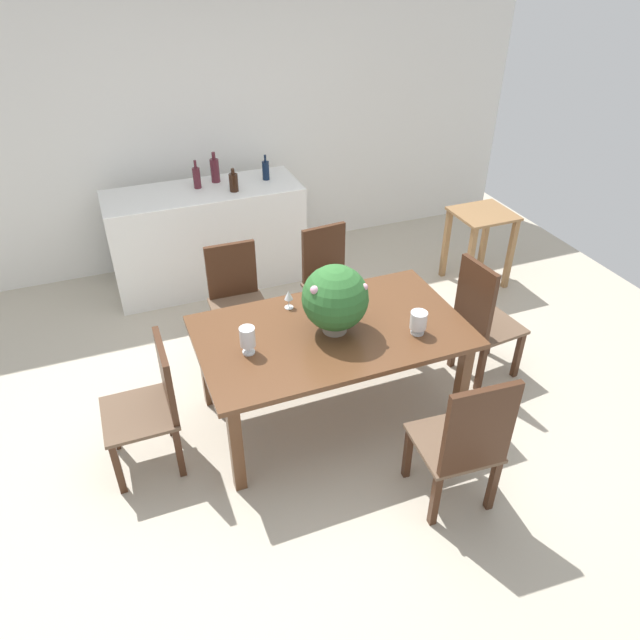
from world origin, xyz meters
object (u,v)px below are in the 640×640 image
object	(u,v)px
chair_near_right	(466,441)
crystal_vase_left	(248,338)
chair_foot_end	(481,318)
wine_glass	(289,296)
wine_bottle_green	(215,170)
wine_bottle_dark	(234,182)
chair_far_left	(236,295)
flower_centerpiece	(335,299)
wine_bottle_tall	(266,170)
side_table	(480,232)
chair_head_end	(153,400)
crystal_vase_center_near	(418,321)
chair_far_right	(328,276)
dining_table	(332,340)
wine_bottle_amber	(197,177)
kitchen_counter	(208,237)

from	to	relation	value
chair_near_right	crystal_vase_left	size ratio (longest dim) A/B	5.41
chair_foot_end	wine_glass	world-z (taller)	chair_foot_end
wine_bottle_green	wine_bottle_dark	distance (m)	0.31
chair_far_left	flower_centerpiece	world-z (taller)	flower_centerpiece
chair_foot_end	chair_far_left	world-z (taller)	chair_foot_end
chair_foot_end	crystal_vase_left	xyz separation A→B (m)	(-1.81, -0.03, 0.31)
chair_foot_end	wine_bottle_green	distance (m)	2.82
wine_bottle_tall	side_table	xyz separation A→B (m)	(1.82, -0.99, -0.52)
chair_head_end	crystal_vase_center_near	xyz separation A→B (m)	(1.74, -0.25, 0.33)
chair_far_right	chair_near_right	world-z (taller)	chair_near_right
chair_far_left	wine_bottle_green	distance (m)	1.44
chair_near_right	side_table	bearing A→B (deg)	-121.56
flower_centerpiece	wine_bottle_dark	world-z (taller)	flower_centerpiece
chair_far_left	wine_bottle_green	world-z (taller)	wine_bottle_green
chair_foot_end	chair_head_end	size ratio (longest dim) A/B	1.12
dining_table	crystal_vase_center_near	bearing A→B (deg)	-25.45
chair_near_right	wine_bottle_amber	size ratio (longest dim) A/B	3.97
wine_bottle_dark	wine_bottle_tall	bearing A→B (deg)	25.62
wine_bottle_amber	chair_far_left	bearing A→B (deg)	-89.72
wine_bottle_tall	wine_bottle_green	xyz separation A→B (m)	(-0.46, 0.12, 0.02)
chair_far_right	wine_bottle_amber	bearing A→B (deg)	118.11
crystal_vase_center_near	wine_bottle_amber	xyz separation A→B (m)	(-0.93, 2.52, 0.23)
dining_table	chair_far_left	world-z (taller)	chair_far_left
chair_near_right	wine_bottle_tall	world-z (taller)	wine_bottle_tall
crystal_vase_center_near	wine_bottle_tall	world-z (taller)	wine_bottle_tall
chair_far_left	side_table	bearing A→B (deg)	5.85
dining_table	kitchen_counter	distance (m)	2.25
chair_far_right	kitchen_counter	size ratio (longest dim) A/B	0.52
wine_bottle_tall	side_table	bearing A→B (deg)	-28.60
side_table	wine_bottle_amber	bearing A→B (deg)	157.59
chair_head_end	wine_bottle_green	bearing A→B (deg)	156.97
crystal_vase_center_near	side_table	bearing A→B (deg)	44.07
flower_centerpiece	wine_bottle_tall	distance (m)	2.27
kitchen_counter	side_table	bearing A→B (deg)	-21.38
wine_bottle_green	chair_foot_end	bearing A→B (deg)	-58.72
chair_far_left	wine_bottle_amber	world-z (taller)	wine_bottle_amber
side_table	wine_bottle_tall	bearing A→B (deg)	151.40
chair_near_right	crystal_vase_center_near	size ratio (longest dim) A/B	6.29
wine_bottle_tall	side_table	distance (m)	2.14
flower_centerpiece	crystal_vase_center_near	distance (m)	0.57
wine_bottle_tall	wine_bottle_green	bearing A→B (deg)	165.80
kitchen_counter	wine_bottle_tall	xyz separation A→B (m)	(0.63, 0.03, 0.58)
crystal_vase_left	dining_table	bearing A→B (deg)	4.19
chair_foot_end	wine_bottle_amber	distance (m)	2.85
dining_table	chair_foot_end	size ratio (longest dim) A/B	1.76
dining_table	chair_far_left	size ratio (longest dim) A/B	1.98
crystal_vase_left	side_table	distance (m)	2.97
chair_foot_end	wine_bottle_green	size ratio (longest dim) A/B	3.62
chair_head_end	wine_bottle_amber	world-z (taller)	wine_bottle_amber
chair_far_left	side_table	distance (m)	2.48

